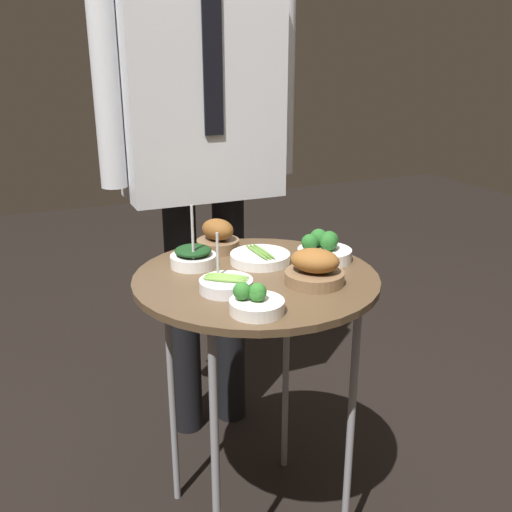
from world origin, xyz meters
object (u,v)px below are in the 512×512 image
serving_cart (256,300)px  waiter_figure (201,119)px  bowl_spinach_back_left (193,257)px  bowl_broccoli_front_right (324,249)px  bowl_broccoli_front_left (255,301)px  bowl_asparagus_center (226,284)px  bowl_roast_back_right (218,237)px  bowl_asparagus_far_rim (260,258)px  bowl_roast_mid_left (315,269)px

serving_cart → waiter_figure: size_ratio=0.44×
bowl_spinach_back_left → waiter_figure: bearing=67.4°
bowl_broccoli_front_right → bowl_broccoli_front_left: bearing=-142.5°
bowl_asparagus_center → bowl_roast_back_right: 0.30m
bowl_asparagus_far_rim → bowl_roast_mid_left: bowl_roast_mid_left is taller
bowl_asparagus_far_rim → serving_cart: bearing=-120.5°
bowl_broccoli_front_right → bowl_spinach_back_left: bearing=163.9°
bowl_spinach_back_left → bowl_roast_back_right: (0.10, 0.10, 0.01)m
bowl_broccoli_front_left → bowl_broccoli_front_right: size_ratio=0.82×
bowl_asparagus_far_rim → bowl_spinach_back_left: bowl_spinach_back_left is taller
bowl_asparagus_far_rim → waiter_figure: waiter_figure is taller
serving_cart → bowl_broccoli_front_left: size_ratio=6.54×
bowl_roast_back_right → bowl_broccoli_front_right: 0.30m
serving_cart → bowl_broccoli_front_left: (-0.09, -0.20, 0.09)m
bowl_spinach_back_left → bowl_broccoli_front_left: (0.03, -0.32, -0.00)m
bowl_asparagus_center → bowl_roast_back_right: (0.09, 0.28, 0.02)m
bowl_broccoli_front_left → bowl_asparagus_far_rim: bearing=63.9°
bowl_broccoli_front_left → bowl_roast_mid_left: bearing=25.7°
bowl_asparagus_center → bowl_broccoli_front_left: 0.14m
bowl_broccoli_front_left → bowl_roast_back_right: (0.07, 0.42, 0.01)m
bowl_roast_mid_left → waiter_figure: 0.69m
bowl_roast_back_right → bowl_broccoli_front_right: bowl_roast_back_right is taller
bowl_spinach_back_left → bowl_broccoli_front_right: size_ratio=1.19×
bowl_spinach_back_left → waiter_figure: (0.16, 0.39, 0.30)m
bowl_roast_back_right → waiter_figure: 0.42m
bowl_spinach_back_left → bowl_broccoli_front_left: bearing=-84.3°
bowl_asparagus_center → waiter_figure: waiter_figure is taller
waiter_figure → bowl_broccoli_front_right: bearing=-71.2°
bowl_asparagus_far_rim → bowl_broccoli_front_left: size_ratio=1.34×
bowl_spinach_back_left → bowl_roast_back_right: bearing=42.9°
bowl_roast_mid_left → bowl_spinach_back_left: bearing=134.7°
serving_cart → bowl_broccoli_front_left: bearing=-114.2°
bowl_spinach_back_left → bowl_roast_back_right: 0.14m
bowl_spinach_back_left → bowl_broccoli_front_right: (0.33, -0.10, 0.01)m
serving_cart → bowl_spinach_back_left: bowl_spinach_back_left is taller
bowl_asparagus_far_rim → bowl_spinach_back_left: size_ratio=0.93×
waiter_figure → serving_cart: bearing=-94.6°
bowl_asparagus_center → bowl_roast_mid_left: bearing=-11.1°
bowl_roast_back_right → bowl_broccoli_front_right: bearing=-40.0°
bowl_asparagus_far_rim → waiter_figure: bearing=90.7°
bowl_asparagus_far_rim → bowl_roast_mid_left: bearing=-72.6°
bowl_roast_mid_left → bowl_broccoli_front_left: 0.22m
bowl_asparagus_center → serving_cart: bearing=31.8°
bowl_roast_mid_left → waiter_figure: (-0.06, 0.63, 0.29)m
bowl_roast_back_right → waiter_figure: waiter_figure is taller
bowl_broccoli_front_right → waiter_figure: bearing=108.8°
serving_cart → bowl_roast_mid_left: bearing=-45.2°
bowl_spinach_back_left → bowl_roast_back_right: size_ratio=1.42×
bowl_spinach_back_left → bowl_roast_back_right: bowl_spinach_back_left is taller
bowl_spinach_back_left → bowl_broccoli_front_right: 0.34m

